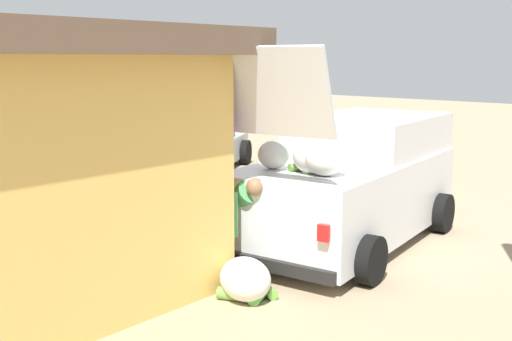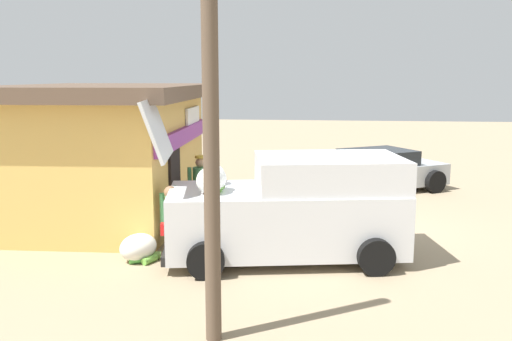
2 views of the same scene
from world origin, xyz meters
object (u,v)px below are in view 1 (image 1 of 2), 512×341
Objects in this scene: vendor_standing at (165,186)px; unloaded_banana_pile at (246,280)px; parked_sedan at (194,148)px; customer_bending at (240,210)px; delivery_van at (351,181)px; paint_bucket at (103,204)px.

unloaded_banana_pile is (-2.35, 0.66, -0.68)m from vendor_standing.
customer_bending is (-6.02, 4.34, 0.26)m from parked_sedan.
delivery_van reaches higher than parked_sedan.
paint_bucket is (3.93, -0.40, -0.63)m from customer_bending.
customer_bending is 1.43× the size of unloaded_banana_pile.
delivery_van is 2.80m from vendor_standing.
customer_bending is at bearing 144.17° from parked_sedan.
parked_sedan is 3.24× the size of customer_bending.
delivery_van is at bearing -131.41° from vendor_standing.
vendor_standing is 3.92× the size of paint_bucket.
vendor_standing is at bearing 171.12° from paint_bucket.
customer_bending reaches higher than unloaded_banana_pile.
unloaded_banana_pile is at bearing 100.09° from delivery_van.
customer_bending is at bearing 178.47° from vendor_standing.
parked_sedan is 6.15m from vendor_standing.
paint_bucket is (4.15, 1.74, -0.74)m from delivery_van.
parked_sedan is (6.24, -2.20, -0.37)m from delivery_van.
delivery_van reaches higher than customer_bending.
delivery_van is at bearing -79.91° from unloaded_banana_pile.
customer_bending is 1.13m from unloaded_banana_pile.
parked_sedan is at bearing -36.36° from unloaded_banana_pile.
delivery_van is 2.90m from unloaded_banana_pile.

